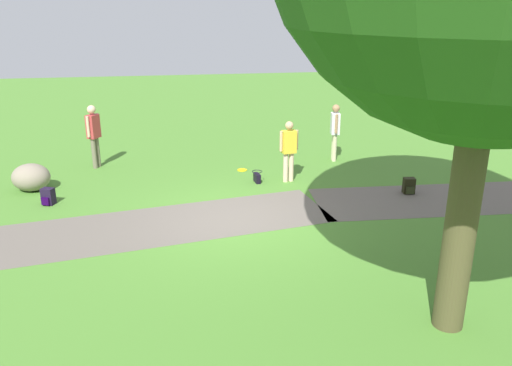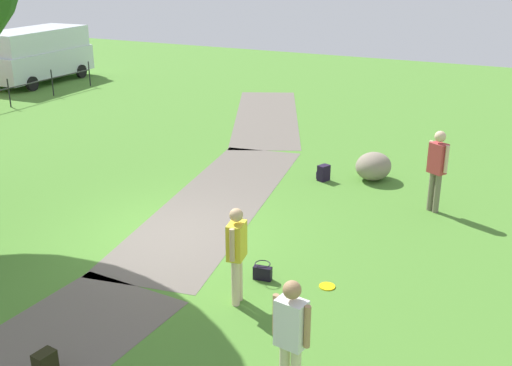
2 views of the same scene
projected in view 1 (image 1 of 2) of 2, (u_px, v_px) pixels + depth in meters
name	position (u px, v px, depth m)	size (l,w,h in m)	color
ground_plane	(236.00, 221.00, 11.48)	(48.00, 48.00, 0.00)	#497E2C
footpath_segment_near	(477.00, 198.00, 12.80)	(8.09, 2.51, 0.01)	#625A51
footpath_segment_mid	(147.00, 227.00, 11.16)	(8.25, 3.46, 0.01)	#625A51
lawn_boulder	(31.00, 177.00, 13.20)	(1.16, 1.08, 0.69)	gray
woman_with_handbag	(289.00, 147.00, 13.66)	(0.51, 0.30, 1.63)	beige
man_near_boulder	(335.00, 128.00, 15.47)	(0.29, 0.51, 1.70)	beige
passerby_on_path	(94.00, 132.00, 14.79)	(0.39, 0.46, 1.81)	#6F6852
handbag_on_grass	(257.00, 177.00, 13.85)	(0.31, 0.33, 0.31)	black
backpack_by_boulder	(48.00, 197.00, 12.33)	(0.34, 0.33, 0.40)	black
spare_backpack_on_lawn	(409.00, 186.00, 13.04)	(0.30, 0.29, 0.40)	black
frisbee_on_grass	(242.00, 170.00, 14.87)	(0.27, 0.27, 0.02)	yellow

